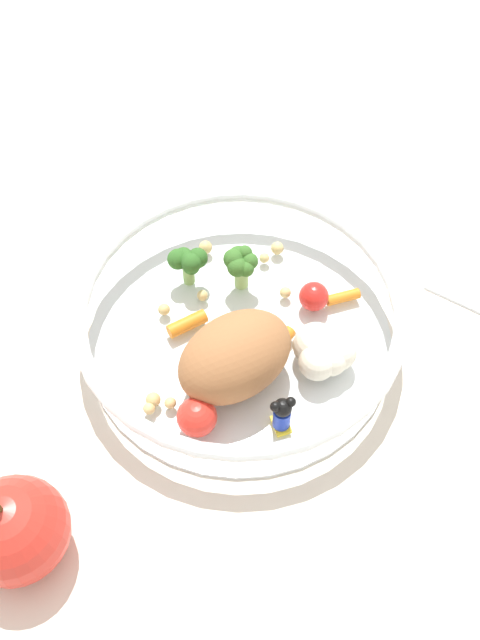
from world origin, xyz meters
The scene contains 3 objects.
ground_plane centered at (0.00, 0.00, 0.00)m, with size 2.40×2.40×0.00m, color silver.
food_container centered at (-0.02, -0.01, 0.03)m, with size 0.26×0.26×0.07m.
loose_apple centered at (-0.08, 0.21, 0.04)m, with size 0.07×0.07×0.08m.
Camera 1 is at (-0.29, 0.17, 0.47)m, focal length 39.01 mm.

